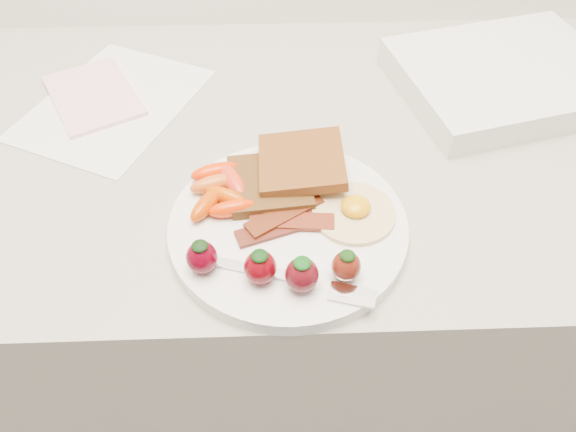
{
  "coord_description": "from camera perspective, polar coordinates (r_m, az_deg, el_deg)",
  "views": [
    {
      "loc": [
        0.01,
        1.12,
        1.39
      ],
      "look_at": [
        0.02,
        1.53,
        0.93
      ],
      "focal_mm": 35.0,
      "sensor_mm": 36.0,
      "label": 1
    }
  ],
  "objects": [
    {
      "name": "paper_sheet",
      "position": [
        0.86,
        -17.35,
        10.81
      ],
      "size": [
        0.29,
        0.32,
        0.0
      ],
      "primitive_type": "cube",
      "rotation": [
        0.0,
        0.0,
        -0.44
      ],
      "color": "white",
      "rests_on": "counter"
    },
    {
      "name": "toast_lower",
      "position": [
        0.66,
        -1.89,
        3.33
      ],
      "size": [
        0.1,
        0.1,
        0.01
      ],
      "primitive_type": "cube",
      "rotation": [
        0.0,
        0.0,
        0.1
      ],
      "color": "black",
      "rests_on": "plate"
    },
    {
      "name": "baby_carrots",
      "position": [
        0.66,
        -6.85,
        2.73
      ],
      "size": [
        0.08,
        0.1,
        0.02
      ],
      "color": "#CB5419",
      "rests_on": "plate"
    },
    {
      "name": "bacon_strips",
      "position": [
        0.63,
        -0.34,
        -0.5
      ],
      "size": [
        0.11,
        0.08,
        0.01
      ],
      "color": "#411408",
      "rests_on": "plate"
    },
    {
      "name": "plate",
      "position": [
        0.64,
        0.0,
        -1.14
      ],
      "size": [
        0.27,
        0.27,
        0.02
      ],
      "primitive_type": "cylinder",
      "color": "white",
      "rests_on": "counter"
    },
    {
      "name": "toast_upper",
      "position": [
        0.67,
        1.39,
        5.52
      ],
      "size": [
        0.1,
        0.1,
        0.02
      ],
      "primitive_type": "cube",
      "rotation": [
        0.0,
        -0.1,
        0.01
      ],
      "color": "#502C11",
      "rests_on": "toast_lower"
    },
    {
      "name": "appliance",
      "position": [
        0.9,
        21.19,
        13.03
      ],
      "size": [
        0.35,
        0.3,
        0.04
      ],
      "primitive_type": "cube",
      "rotation": [
        0.0,
        0.0,
        0.25
      ],
      "color": "silver",
      "rests_on": "counter"
    },
    {
      "name": "notepad",
      "position": [
        0.88,
        -19.16,
        11.53
      ],
      "size": [
        0.17,
        0.19,
        0.01
      ],
      "primitive_type": "cube",
      "rotation": [
        0.0,
        0.0,
        0.48
      ],
      "color": "#EFB0C6",
      "rests_on": "paper_sheet"
    },
    {
      "name": "counter",
      "position": [
        1.11,
        -1.33,
        -10.17
      ],
      "size": [
        2.0,
        0.6,
        0.9
      ],
      "primitive_type": "cube",
      "color": "gray",
      "rests_on": "ground"
    },
    {
      "name": "fried_egg",
      "position": [
        0.64,
        6.75,
        0.49
      ],
      "size": [
        0.12,
        0.12,
        0.02
      ],
      "color": "#F4E4C9",
      "rests_on": "plate"
    },
    {
      "name": "strawberries",
      "position": [
        0.57,
        -1.38,
        -5.13
      ],
      "size": [
        0.18,
        0.06,
        0.04
      ],
      "color": "#4C000E",
      "rests_on": "plate"
    },
    {
      "name": "fork",
      "position": [
        0.58,
        1.53,
        -6.66
      ],
      "size": [
        0.17,
        0.07,
        0.0
      ],
      "color": "white",
      "rests_on": "plate"
    }
  ]
}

